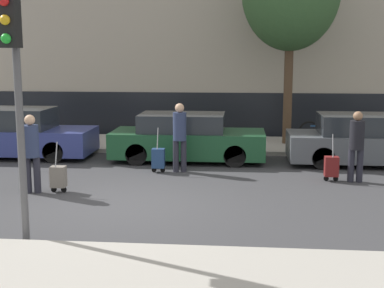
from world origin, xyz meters
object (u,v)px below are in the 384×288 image
object	(u,v)px
pedestrian_center	(180,133)
traffic_light	(14,69)
pedestrian_left	(31,149)
parked_bicycle	(326,132)
parked_car_0	(14,134)
trolley_center	(158,158)
trolley_right	(331,167)
trolley_left	(58,177)
parked_car_1	(187,138)
pedestrian_right	(357,142)
parked_car_2	(370,141)

from	to	relation	value
pedestrian_center	traffic_light	distance (m)	6.04
pedestrian_left	parked_bicycle	bearing A→B (deg)	-148.26
parked_car_0	pedestrian_left	distance (m)	4.51
trolley_center	trolley_right	xyz separation A→B (m)	(4.24, -0.57, -0.01)
pedestrian_left	trolley_right	xyz separation A→B (m)	(6.65, 1.71, -0.62)
trolley_left	trolley_right	size ratio (longest dim) A/B	0.99
trolley_left	pedestrian_center	world-z (taller)	pedestrian_center
pedestrian_center	parked_bicycle	bearing A→B (deg)	32.18
parked_car_1	pedestrian_right	size ratio (longest dim) A/B	2.56
pedestrian_center	trolley_right	world-z (taller)	pedestrian_center
parked_car_1	traffic_light	world-z (taller)	traffic_light
parked_car_0	trolley_left	xyz separation A→B (m)	(2.68, -3.86, -0.32)
pedestrian_center	parked_bicycle	world-z (taller)	pedestrian_center
pedestrian_left	trolley_center	size ratio (longest dim) A/B	1.48
trolley_center	trolley_right	bearing A→B (deg)	-7.60
pedestrian_right	traffic_light	size ratio (longest dim) A/B	0.43
trolley_right	parked_car_1	bearing A→B (deg)	149.57
trolley_left	parked_bicycle	bearing A→B (deg)	43.89
parked_car_0	parked_car_1	bearing A→B (deg)	-1.00
trolley_left	traffic_light	distance (m)	4.02
trolley_center	traffic_light	distance (m)	6.01
parked_bicycle	trolley_right	bearing A→B (deg)	-96.97
trolley_left	pedestrian_center	distance (m)	3.38
parked_car_1	parked_bicycle	xyz separation A→B (m)	(4.27, 2.67, -0.14)
parked_car_0	parked_car_2	distance (m)	10.13
trolley_right	traffic_light	distance (m)	7.74
parked_car_1	trolley_right	world-z (taller)	parked_car_1
parked_car_1	trolley_left	distance (m)	4.49
pedestrian_left	pedestrian_center	size ratio (longest dim) A/B	0.97
parked_car_1	pedestrian_center	bearing A→B (deg)	-91.05
parked_car_0	pedestrian_center	xyz separation A→B (m)	(5.08, -1.57, 0.34)
pedestrian_left	trolley_left	size ratio (longest dim) A/B	1.53
parked_car_0	pedestrian_right	bearing A→B (deg)	-13.68
parked_car_2	traffic_light	size ratio (longest dim) A/B	1.15
pedestrian_center	trolley_right	size ratio (longest dim) A/B	1.56
parked_car_1	trolley_left	bearing A→B (deg)	-122.80
trolley_center	parked_car_1	bearing A→B (deg)	70.47
trolley_left	trolley_center	world-z (taller)	trolley_center
pedestrian_left	traffic_light	xyz separation A→B (m)	(1.06, -3.07, 1.79)
parked_car_2	parked_car_1	bearing A→B (deg)	179.05
pedestrian_left	trolley_right	world-z (taller)	pedestrian_left
pedestrian_left	trolley_center	distance (m)	3.37
parked_car_1	pedestrian_left	xyz separation A→B (m)	(-2.97, -3.87, 0.34)
pedestrian_right	trolley_right	bearing A→B (deg)	-179.94
pedestrian_right	parked_car_0	bearing A→B (deg)	168.58
parked_car_2	trolley_center	xyz separation A→B (m)	(-5.59, -1.51, -0.28)
pedestrian_center	trolley_right	distance (m)	3.82
pedestrian_right	parked_bicycle	xyz separation A→B (m)	(0.04, 4.85, -0.46)
trolley_left	parked_bicycle	distance (m)	9.30
pedestrian_right	traffic_light	xyz separation A→B (m)	(-6.14, -4.76, 1.81)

